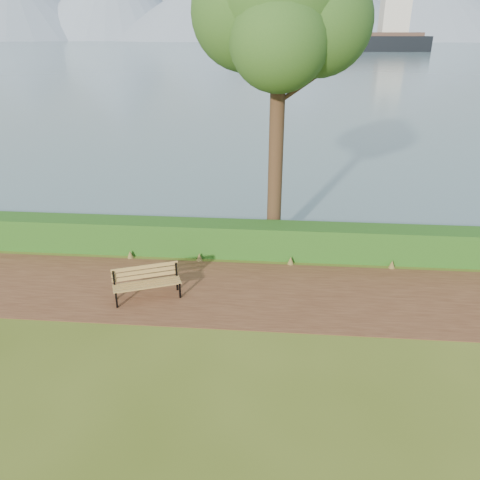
{
  "coord_description": "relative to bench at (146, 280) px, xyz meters",
  "views": [
    {
      "loc": [
        1.18,
        -10.26,
        6.23
      ],
      "look_at": [
        0.18,
        1.2,
        1.1
      ],
      "focal_mm": 35.0,
      "sensor_mm": 36.0,
      "label": 1
    }
  ],
  "objects": [
    {
      "name": "bench",
      "position": [
        0.0,
        0.0,
        0.0
      ],
      "size": [
        1.74,
        1.08,
        0.84
      ],
      "rotation": [
        0.0,
        0.0,
        0.39
      ],
      "color": "black",
      "rests_on": "ground"
    },
    {
      "name": "path",
      "position": [
        2.08,
        0.43,
        -0.48
      ],
      "size": [
        40.0,
        3.4,
        0.01
      ],
      "primitive_type": "cube",
      "color": "#4E2B1A",
      "rests_on": "ground"
    },
    {
      "name": "mountains",
      "position": [
        -7.1,
        406.18,
        27.21
      ],
      "size": [
        585.0,
        190.0,
        70.0
      ],
      "color": "gray",
      "rests_on": "ground"
    },
    {
      "name": "hedge",
      "position": [
        2.08,
        2.73,
        0.01
      ],
      "size": [
        32.0,
        0.85,
        1.0
      ],
      "primitive_type": "cube",
      "color": "#1B4112",
      "rests_on": "ground"
    },
    {
      "name": "water",
      "position": [
        2.08,
        260.13,
        -0.48
      ],
      "size": [
        700.0,
        510.0,
        0.0
      ],
      "primitive_type": "cube",
      "color": "#3F5565",
      "rests_on": "ground"
    },
    {
      "name": "tree",
      "position": [
        3.12,
        3.51,
        6.4
      ],
      "size": [
        4.8,
        4.06,
        9.26
      ],
      "rotation": [
        0.0,
        0.0,
        -0.4
      ],
      "color": "#322214",
      "rests_on": "ground"
    },
    {
      "name": "cargo_ship",
      "position": [
        20.72,
        167.56,
        2.59
      ],
      "size": [
        68.36,
        12.83,
        20.66
      ],
      "rotation": [
        0.0,
        0.0,
        0.03
      ],
      "color": "black",
      "rests_on": "ground"
    },
    {
      "name": "ground",
      "position": [
        2.08,
        0.13,
        -0.49
      ],
      "size": [
        140.0,
        140.0,
        0.0
      ],
      "primitive_type": "plane",
      "color": "#495819",
      "rests_on": "ground"
    }
  ]
}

